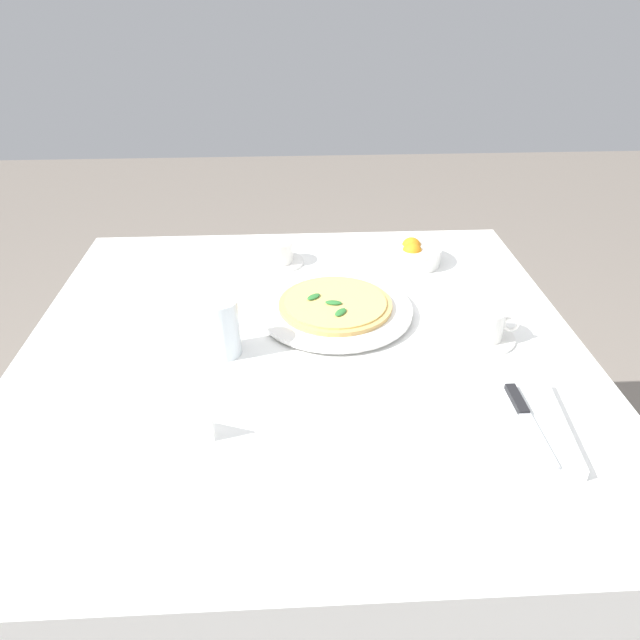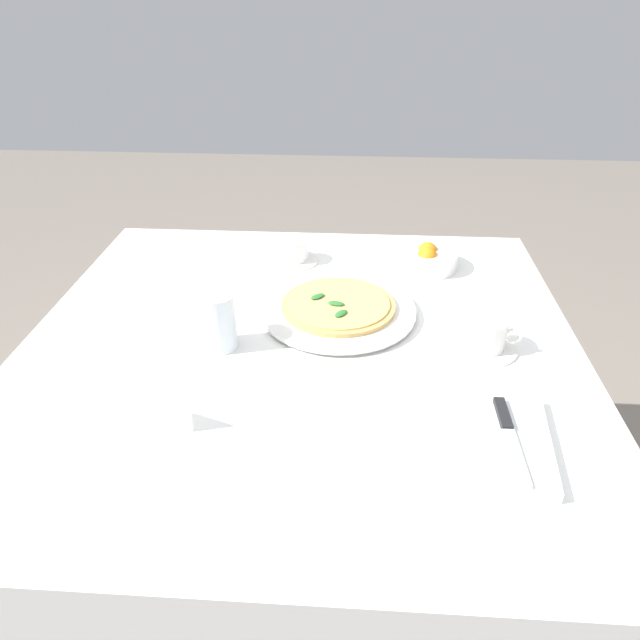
# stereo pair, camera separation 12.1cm
# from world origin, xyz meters

# --- Properties ---
(ground_plane) EXTENTS (8.00, 8.00, 0.00)m
(ground_plane) POSITION_xyz_m (0.00, 0.00, 0.00)
(ground_plane) COLOR slate
(dining_table) EXTENTS (1.13, 1.13, 0.74)m
(dining_table) POSITION_xyz_m (0.00, 0.00, 0.61)
(dining_table) COLOR white
(dining_table) RESTS_ON ground_plane
(pizza_plate) EXTENTS (0.34, 0.34, 0.02)m
(pizza_plate) POSITION_xyz_m (-0.12, 0.07, 0.75)
(pizza_plate) COLOR white
(pizza_plate) RESTS_ON dining_table
(pizza) EXTENTS (0.25, 0.25, 0.02)m
(pizza) POSITION_xyz_m (-0.12, 0.07, 0.77)
(pizza) COLOR #DBAD60
(pizza) RESTS_ON pizza_plate
(coffee_cup_near_right) EXTENTS (0.13, 0.13, 0.06)m
(coffee_cup_near_right) POSITION_xyz_m (-0.38, -0.05, 0.77)
(coffee_cup_near_right) COLOR white
(coffee_cup_near_right) RESTS_ON dining_table
(coffee_cup_far_right) EXTENTS (0.13, 0.13, 0.07)m
(coffee_cup_far_right) POSITION_xyz_m (0.00, 0.37, 0.77)
(coffee_cup_far_right) COLOR white
(coffee_cup_far_right) RESTS_ON dining_table
(water_glass_far_left) EXTENTS (0.07, 0.07, 0.12)m
(water_glass_far_left) POSITION_xyz_m (0.02, -0.16, 0.80)
(water_glass_far_left) COLOR white
(water_glass_far_left) RESTS_ON dining_table
(napkin_folded) EXTENTS (0.23, 0.15, 0.02)m
(napkin_folded) POSITION_xyz_m (0.27, 0.36, 0.75)
(napkin_folded) COLOR white
(napkin_folded) RESTS_ON dining_table
(dinner_knife) EXTENTS (0.20, 0.02, 0.01)m
(dinner_knife) POSITION_xyz_m (0.28, 0.36, 0.77)
(dinner_knife) COLOR silver
(dinner_knife) RESTS_ON napkin_folded
(citrus_bowl) EXTENTS (0.15, 0.15, 0.06)m
(citrus_bowl) POSITION_xyz_m (-0.36, 0.29, 0.77)
(citrus_bowl) COLOR white
(citrus_bowl) RESTS_ON dining_table
(menu_card) EXTENTS (0.03, 0.09, 0.06)m
(menu_card) POSITION_xyz_m (0.26, -0.19, 0.77)
(menu_card) COLOR white
(menu_card) RESTS_ON dining_table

